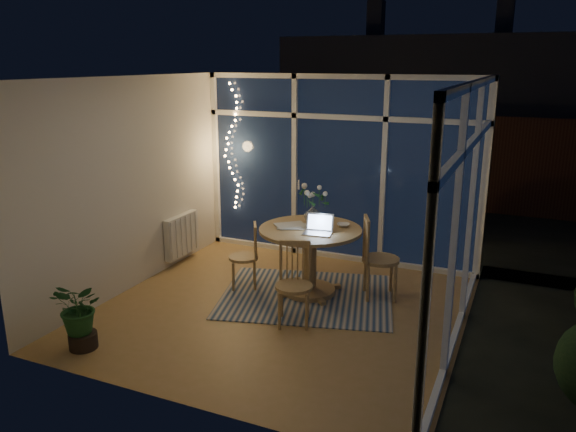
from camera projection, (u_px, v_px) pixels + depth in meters
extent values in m
plane|color=#9C7944|center=(281.00, 310.00, 6.45)|extent=(4.00, 4.00, 0.00)
plane|color=white|center=(280.00, 78.00, 5.76)|extent=(4.00, 4.00, 0.00)
cube|color=silver|center=(339.00, 169.00, 7.87)|extent=(4.00, 0.04, 2.60)
cube|color=silver|center=(173.00, 257.00, 4.34)|extent=(4.00, 0.04, 2.60)
cube|color=silver|center=(132.00, 185.00, 6.88)|extent=(0.04, 4.00, 2.60)
cube|color=silver|center=(471.00, 221.00, 5.33)|extent=(0.04, 4.00, 2.60)
cube|color=white|center=(338.00, 170.00, 7.83)|extent=(4.00, 0.10, 2.60)
cube|color=white|center=(467.00, 220.00, 5.34)|extent=(0.10, 4.00, 2.60)
cube|color=silver|center=(182.00, 235.00, 7.89)|extent=(0.10, 0.70, 0.58)
cube|color=black|center=(413.00, 214.00, 10.68)|extent=(12.00, 6.00, 0.10)
cube|color=#391D14|center=(396.00, 159.00, 11.06)|extent=(11.00, 0.08, 1.80)
cube|color=#33363E|center=(441.00, 85.00, 13.24)|extent=(7.00, 3.00, 2.20)
sphere|color=black|center=(320.00, 200.00, 9.64)|extent=(0.90, 0.90, 0.90)
cube|color=beige|center=(307.00, 296.00, 6.82)|extent=(2.38, 2.09, 0.01)
cylinder|color=olive|center=(310.00, 261.00, 6.80)|extent=(1.50, 1.50, 0.84)
cube|color=olive|center=(243.00, 256.00, 6.99)|extent=(0.53, 0.53, 0.84)
cube|color=olive|center=(381.00, 258.00, 6.67)|extent=(0.61, 0.61, 1.01)
cube|color=olive|center=(294.00, 285.00, 6.00)|extent=(0.54, 0.54, 0.92)
imported|color=silver|center=(313.00, 214.00, 6.91)|extent=(0.25, 0.25, 0.21)
imported|color=silver|center=(343.00, 225.00, 6.75)|extent=(0.19, 0.19, 0.04)
cube|color=silver|center=(292.00, 225.00, 6.77)|extent=(0.44, 0.42, 0.02)
cube|color=black|center=(320.00, 231.00, 6.58)|extent=(0.12, 0.07, 0.01)
imported|color=#1A4A20|center=(80.00, 313.00, 5.50)|extent=(0.61, 0.55, 0.76)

